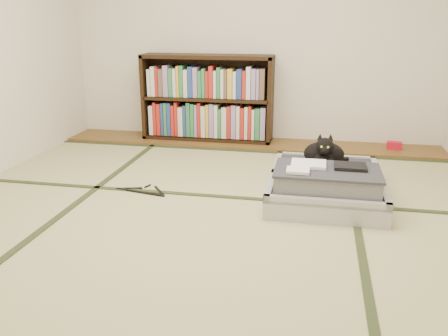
# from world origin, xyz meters

# --- Properties ---
(floor) EXTENTS (4.50, 4.50, 0.00)m
(floor) POSITION_xyz_m (0.00, 0.00, 0.00)
(floor) COLOR #CCBE88
(floor) RESTS_ON ground
(wood_strip) EXTENTS (4.00, 0.50, 0.02)m
(wood_strip) POSITION_xyz_m (0.00, 2.00, 0.01)
(wood_strip) COLOR brown
(wood_strip) RESTS_ON ground
(red_item) EXTENTS (0.16, 0.11, 0.07)m
(red_item) POSITION_xyz_m (1.49, 2.03, 0.06)
(red_item) COLOR red
(red_item) RESTS_ON wood_strip
(tatami_borders) EXTENTS (4.00, 4.50, 0.01)m
(tatami_borders) POSITION_xyz_m (0.00, 0.49, 0.00)
(tatami_borders) COLOR #2D381E
(tatami_borders) RESTS_ON ground
(bookcase) EXTENTS (1.41, 0.32, 0.92)m
(bookcase) POSITION_xyz_m (-0.48, 2.07, 0.45)
(bookcase) COLOR black
(bookcase) RESTS_ON wood_strip
(suitcase) EXTENTS (0.83, 1.11, 0.33)m
(suitcase) POSITION_xyz_m (0.79, 0.53, 0.12)
(suitcase) COLOR #A8A8AC
(suitcase) RESTS_ON floor
(cat) EXTENTS (0.37, 0.37, 0.30)m
(cat) POSITION_xyz_m (0.77, 0.82, 0.27)
(cat) COLOR black
(cat) RESTS_ON suitcase
(cable_coil) EXTENTS (0.12, 0.12, 0.03)m
(cable_coil) POSITION_xyz_m (0.95, 0.85, 0.17)
(cable_coil) COLOR white
(cable_coil) RESTS_ON suitcase
(hanger) EXTENTS (0.43, 0.23, 0.01)m
(hanger) POSITION_xyz_m (-0.61, 0.39, 0.01)
(hanger) COLOR black
(hanger) RESTS_ON floor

